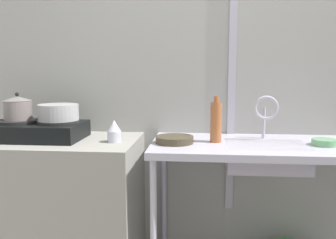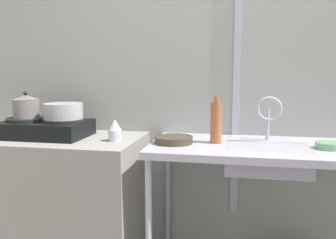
# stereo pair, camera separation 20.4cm
# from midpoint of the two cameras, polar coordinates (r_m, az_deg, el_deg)

# --- Properties ---
(wall_back) EXTENTS (4.57, 0.10, 2.50)m
(wall_back) POSITION_cam_midpoint_polar(r_m,az_deg,el_deg) (2.36, 8.56, 6.40)
(wall_back) COLOR #969691
(wall_back) RESTS_ON ground
(wall_metal_strip) EXTENTS (0.05, 0.01, 2.00)m
(wall_metal_strip) POSITION_cam_midpoint_polar(r_m,az_deg,el_deg) (2.30, 8.04, 9.49)
(wall_metal_strip) COLOR #AAA6B5
(counter_concrete) EXTENTS (1.20, 0.61, 0.89)m
(counter_concrete) POSITION_cam_midpoint_polar(r_m,az_deg,el_deg) (2.43, -22.10, -13.45)
(counter_concrete) COLOR gray
(counter_concrete) RESTS_ON ground
(counter_sink) EXTENTS (1.80, 0.61, 0.89)m
(counter_sink) POSITION_cam_midpoint_polar(r_m,az_deg,el_deg) (2.12, 19.36, -5.47)
(counter_sink) COLOR #AAA6B5
(counter_sink) RESTS_ON ground
(stove) EXTENTS (0.53, 0.36, 0.12)m
(stove) POSITION_cam_midpoint_polar(r_m,az_deg,el_deg) (2.30, -22.85, -1.62)
(stove) COLOR black
(stove) RESTS_ON counter_concrete
(pot_on_left_burner) EXTENTS (0.17, 0.17, 0.17)m
(pot_on_left_burner) POSITION_cam_midpoint_polar(r_m,az_deg,el_deg) (2.35, -25.79, 1.71)
(pot_on_left_burner) COLOR slate
(pot_on_left_burner) RESTS_ON stove
(pot_on_right_burner) EXTENTS (0.24, 0.24, 0.10)m
(pot_on_right_burner) POSITION_cam_midpoint_polar(r_m,az_deg,el_deg) (2.23, -20.10, 1.10)
(pot_on_right_burner) COLOR #99999C
(pot_on_right_burner) RESTS_ON stove
(percolator) EXTENTS (0.08, 0.08, 0.13)m
(percolator) POSITION_cam_midpoint_polar(r_m,az_deg,el_deg) (2.07, -11.63, -1.93)
(percolator) COLOR silver
(percolator) RESTS_ON counter_concrete
(sink_basin) EXTENTS (0.46, 0.31, 0.14)m
(sink_basin) POSITION_cam_midpoint_polar(r_m,az_deg,el_deg) (2.05, 13.08, -5.96)
(sink_basin) COLOR #AAA6B5
(sink_basin) RESTS_ON counter_sink
(faucet) EXTENTS (0.15, 0.08, 0.27)m
(faucet) POSITION_cam_midpoint_polar(r_m,az_deg,el_deg) (2.14, 13.19, 1.46)
(faucet) COLOR #AAA6B5
(faucet) RESTS_ON counter_sink
(frying_pan) EXTENTS (0.22, 0.22, 0.04)m
(frying_pan) POSITION_cam_midpoint_polar(r_m,az_deg,el_deg) (2.01, -1.83, -3.35)
(frying_pan) COLOR #3F3626
(frying_pan) RESTS_ON counter_sink
(small_bowl_on_drainboard) EXTENTS (0.14, 0.14, 0.04)m
(small_bowl_on_drainboard) POSITION_cam_midpoint_polar(r_m,az_deg,el_deg) (2.10, 21.82, -3.52)
(small_bowl_on_drainboard) COLOR #629F6B
(small_bowl_on_drainboard) RESTS_ON counter_sink
(bottle_by_sink) EXTENTS (0.07, 0.07, 0.27)m
(bottle_by_sink) POSITION_cam_midpoint_polar(r_m,az_deg,el_deg) (2.03, 5.06, -0.36)
(bottle_by_sink) COLOR #9C5831
(bottle_by_sink) RESTS_ON counter_sink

